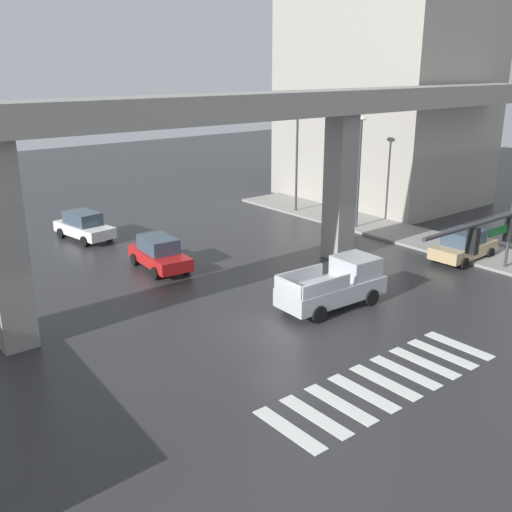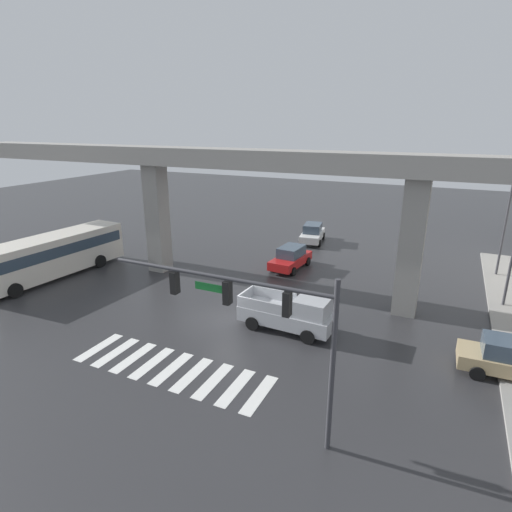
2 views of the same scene
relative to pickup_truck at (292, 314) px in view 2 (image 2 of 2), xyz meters
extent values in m
plane|color=#2D2D30|center=(-3.62, -0.41, -0.99)|extent=(120.00, 120.00, 0.00)
cube|color=silver|center=(-8.02, -5.78, -0.98)|extent=(0.55, 2.80, 0.01)
cube|color=silver|center=(-6.92, -5.78, -0.98)|extent=(0.55, 2.80, 0.01)
cube|color=silver|center=(-5.82, -5.78, -0.98)|extent=(0.55, 2.80, 0.01)
cube|color=silver|center=(-4.72, -5.78, -0.98)|extent=(0.55, 2.80, 0.01)
cube|color=silver|center=(-3.62, -5.78, -0.98)|extent=(0.55, 2.80, 0.01)
cube|color=silver|center=(-2.52, -5.78, -0.98)|extent=(0.55, 2.80, 0.01)
cube|color=silver|center=(-1.42, -5.78, -0.98)|extent=(0.55, 2.80, 0.01)
cube|color=silver|center=(-0.32, -5.78, -0.98)|extent=(0.55, 2.80, 0.01)
cube|color=silver|center=(0.78, -5.78, -0.98)|extent=(0.55, 2.80, 0.01)
cube|color=gray|center=(-3.62, 4.91, 7.50)|extent=(51.34, 2.35, 1.20)
cube|color=gray|center=(-12.44, 4.91, 2.96)|extent=(1.30, 1.30, 7.89)
cube|color=gray|center=(5.19, 4.91, 2.96)|extent=(1.30, 1.30, 7.89)
cube|color=#A8AAAF|center=(-0.30, 0.01, -0.21)|extent=(5.18, 2.12, 0.80)
cube|color=#A8AAAF|center=(1.15, -0.05, 0.64)|extent=(1.77, 1.82, 0.90)
cube|color=#3F5160|center=(1.62, -0.07, 0.64)|extent=(0.17, 1.67, 0.77)
cube|color=#A8AAAF|center=(-1.41, 0.94, 0.49)|extent=(2.65, 0.21, 0.60)
cube|color=#A8AAAF|center=(-1.48, -0.81, 0.49)|extent=(2.65, 0.21, 0.60)
cube|color=#A8AAAF|center=(-2.80, 0.12, 0.49)|extent=(0.18, 1.75, 0.60)
cylinder|color=black|center=(1.32, 0.85, -0.61)|extent=(0.77, 0.31, 0.76)
cylinder|color=black|center=(1.24, -0.96, -0.61)|extent=(0.77, 0.31, 0.76)
cylinder|color=black|center=(-1.84, 0.98, -0.61)|extent=(0.77, 0.31, 0.76)
cylinder|color=black|center=(-1.92, -0.82, -0.61)|extent=(0.77, 0.31, 0.76)
cube|color=beige|center=(-18.47, 0.45, 0.65)|extent=(3.25, 10.95, 2.70)
cube|color=#2D3D4C|center=(-18.47, 0.45, 1.12)|extent=(3.26, 10.41, 0.76)
cylinder|color=black|center=(-17.51, -3.41, -0.51)|extent=(0.42, 0.98, 0.96)
cylinder|color=black|center=(-17.04, 3.33, -0.51)|extent=(0.42, 0.98, 0.96)
cylinder|color=black|center=(-19.48, 3.50, -0.51)|extent=(0.42, 0.98, 0.96)
cube|color=silver|center=(-4.39, 17.13, -0.35)|extent=(2.39, 4.52, 0.64)
cube|color=#384756|center=(-4.41, 17.23, 0.35)|extent=(1.82, 2.44, 0.76)
cylinder|color=black|center=(-3.34, 15.94, -0.67)|extent=(0.33, 0.67, 0.64)
cylinder|color=black|center=(-5.04, 15.68, -0.67)|extent=(0.33, 0.67, 0.64)
cylinder|color=black|center=(-3.74, 18.57, -0.67)|extent=(0.33, 0.67, 0.64)
cylinder|color=black|center=(-5.45, 18.31, -0.67)|extent=(0.33, 0.67, 0.64)
cube|color=red|center=(-3.61, 9.34, -0.35)|extent=(2.11, 4.43, 0.64)
cube|color=#384756|center=(-3.60, 9.44, 0.35)|extent=(1.68, 2.35, 0.76)
cylinder|color=black|center=(-2.86, 7.94, -0.67)|extent=(0.29, 0.66, 0.64)
cylinder|color=black|center=(-4.58, 8.08, -0.67)|extent=(0.29, 0.66, 0.64)
cylinder|color=black|center=(-2.64, 10.59, -0.67)|extent=(0.29, 0.66, 0.64)
cylinder|color=black|center=(-4.36, 10.74, -0.67)|extent=(0.29, 0.66, 0.64)
cube|color=tan|center=(10.17, 0.12, -0.35)|extent=(4.35, 1.90, 0.64)
cube|color=#384756|center=(10.07, 0.11, 0.35)|extent=(2.28, 1.57, 0.76)
cylinder|color=black|center=(8.81, 0.94, -0.67)|extent=(0.65, 0.26, 0.64)
cylinder|color=black|center=(8.87, -0.79, -0.67)|extent=(0.65, 0.26, 0.64)
cylinder|color=#38383D|center=(4.11, -7.41, 2.11)|extent=(0.18, 0.18, 6.20)
cylinder|color=#38383D|center=(-0.19, -7.41, 4.61)|extent=(8.60, 0.14, 0.14)
cube|color=black|center=(2.51, -7.41, 4.09)|extent=(0.24, 0.32, 0.84)
sphere|color=orange|center=(2.51, -7.41, 4.09)|extent=(0.17, 0.17, 0.17)
cube|color=black|center=(0.31, -7.41, 4.09)|extent=(0.24, 0.32, 0.84)
sphere|color=orange|center=(0.31, -7.41, 4.09)|extent=(0.17, 0.17, 0.17)
cube|color=black|center=(-1.89, -7.41, 4.09)|extent=(0.24, 0.32, 0.84)
sphere|color=orange|center=(-1.89, -7.41, 4.09)|extent=(0.17, 0.17, 0.17)
cube|color=#19722D|center=(-0.45, -7.41, 4.16)|extent=(1.10, 0.04, 0.28)
cylinder|color=#38383D|center=(10.55, 14.17, 2.51)|extent=(0.16, 0.16, 7.00)
camera|label=1|loc=(-18.27, -16.94, 9.33)|focal=41.59mm
camera|label=2|loc=(6.82, -18.88, 9.65)|focal=29.05mm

